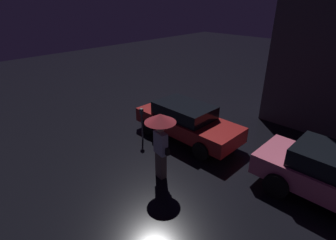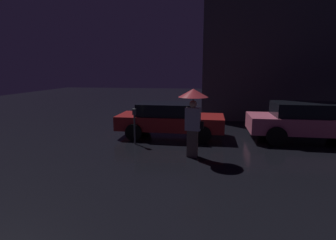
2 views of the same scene
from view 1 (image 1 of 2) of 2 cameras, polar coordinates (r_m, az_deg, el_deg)
parked_car_red at (r=10.18m, az=4.05°, el=-0.15°), size 4.31×1.88×1.38m
pedestrian_with_umbrella at (r=7.53m, az=-1.64°, el=-2.64°), size 0.91×0.91×2.14m
parking_meter at (r=10.00m, az=-5.70°, el=-0.20°), size 0.12×0.10×1.31m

